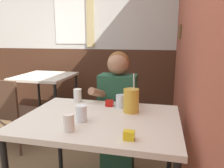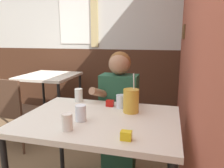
% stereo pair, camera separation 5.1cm
% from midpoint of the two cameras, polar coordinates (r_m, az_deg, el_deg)
% --- Properties ---
extents(brick_wall_right, '(0.08, 4.51, 2.70)m').
position_cam_midpoint_polar(brick_wall_right, '(2.28, 20.60, 12.72)').
color(brick_wall_right, '#9E4C38').
rests_on(brick_wall_right, ground_plane).
extents(back_wall, '(5.96, 0.09, 2.70)m').
position_cam_midpoint_polar(back_wall, '(3.79, -5.57, 12.98)').
color(back_wall, silver).
rests_on(back_wall, ground_plane).
extents(main_table, '(1.08, 0.79, 0.75)m').
position_cam_midpoint_polar(main_table, '(1.55, -2.39, -11.02)').
color(main_table, beige).
rests_on(main_table, ground_plane).
extents(background_table, '(0.75, 0.78, 0.75)m').
position_cam_midpoint_polar(background_table, '(3.35, -15.64, 0.87)').
color(background_table, beige).
rests_on(background_table, ground_plane).
extents(chair_near_window, '(0.44, 0.44, 0.85)m').
position_cam_midpoint_polar(chair_near_window, '(2.78, -23.58, -5.72)').
color(chair_near_window, '#4C3323').
rests_on(chair_near_window, ground_plane).
extents(person_seated, '(0.42, 0.40, 1.17)m').
position_cam_midpoint_polar(person_seated, '(2.06, 2.55, -7.33)').
color(person_seated, '#235138').
rests_on(person_seated, ground_plane).
extents(cocktail_pitcher, '(0.11, 0.11, 0.29)m').
position_cam_midpoint_polar(cocktail_pitcher, '(1.61, 5.90, -4.38)').
color(cocktail_pitcher, gold).
rests_on(cocktail_pitcher, main_table).
extents(glass_near_pitcher, '(0.07, 0.07, 0.11)m').
position_cam_midpoint_polar(glass_near_pitcher, '(1.46, -7.18, -7.54)').
color(glass_near_pitcher, silver).
rests_on(glass_near_pitcher, main_table).
extents(glass_center, '(0.07, 0.07, 0.11)m').
position_cam_midpoint_polar(glass_center, '(1.90, -7.95, -2.89)').
color(glass_center, silver).
rests_on(glass_center, main_table).
extents(glass_far_side, '(0.06, 0.06, 0.10)m').
position_cam_midpoint_polar(glass_far_side, '(1.33, -10.53, -9.75)').
color(glass_far_side, silver).
rests_on(glass_far_side, main_table).
extents(glass_by_brick, '(0.08, 0.08, 0.10)m').
position_cam_midpoint_polar(glass_by_brick, '(1.72, 3.28, -4.53)').
color(glass_by_brick, silver).
rests_on(glass_by_brick, main_table).
extents(condiment_ketchup, '(0.06, 0.04, 0.05)m').
position_cam_midpoint_polar(condiment_ketchup, '(1.75, 0.30, -5.05)').
color(condiment_ketchup, '#B7140F').
rests_on(condiment_ketchup, main_table).
extents(condiment_mustard, '(0.06, 0.04, 0.05)m').
position_cam_midpoint_polar(condiment_mustard, '(1.21, 4.95, -13.27)').
color(condiment_mustard, yellow).
rests_on(condiment_mustard, main_table).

